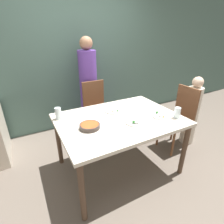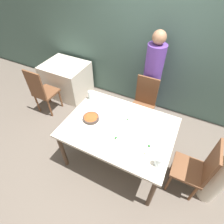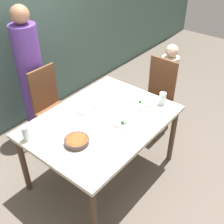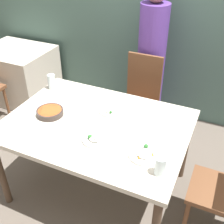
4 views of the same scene
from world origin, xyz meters
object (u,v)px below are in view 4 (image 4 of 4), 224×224
(chair_adult_spot, at_px, (140,99))
(bowl_curry, at_px, (50,112))
(plate_rice_adult, at_px, (96,139))
(glass_water_tall, at_px, (52,82))
(person_adult, at_px, (151,66))

(chair_adult_spot, xyz_separation_m, bowl_curry, (-0.48, -0.95, 0.27))
(chair_adult_spot, bearing_deg, plate_rice_adult, -88.62)
(glass_water_tall, bearing_deg, plate_rice_adult, -35.09)
(bowl_curry, relative_size, plate_rice_adult, 1.02)
(chair_adult_spot, height_order, person_adult, person_adult)
(person_adult, bearing_deg, plate_rice_adult, -88.93)
(bowl_curry, distance_m, plate_rice_adult, 0.53)
(chair_adult_spot, bearing_deg, bowl_curry, -117.04)
(person_adult, xyz_separation_m, bowl_curry, (-0.48, -1.26, 0.01))
(chair_adult_spot, height_order, bowl_curry, chair_adult_spot)
(chair_adult_spot, height_order, glass_water_tall, chair_adult_spot)
(chair_adult_spot, distance_m, bowl_curry, 1.10)
(glass_water_tall, bearing_deg, chair_adult_spot, 37.13)
(plate_rice_adult, distance_m, glass_water_tall, 0.93)
(glass_water_tall, bearing_deg, bowl_curry, -57.74)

